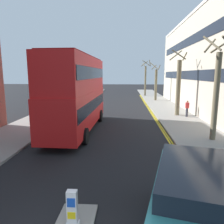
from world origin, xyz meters
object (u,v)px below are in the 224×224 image
double_decker_bus_away (78,91)px  pedestrian_far (187,108)px  keep_left_bollard (72,211)px  taxi_minivan (194,212)px

double_decker_bus_away → pedestrian_far: 11.29m
keep_left_bollard → taxi_minivan: (3.08, -0.50, 0.46)m
double_decker_bus_away → pedestrian_far: (9.72, 5.36, -2.04)m
keep_left_bollard → double_decker_bus_away: (-2.24, 10.80, 2.42)m
keep_left_bollard → pedestrian_far: 17.81m
taxi_minivan → keep_left_bollard: bearing=170.8°
taxi_minivan → pedestrian_far: taxi_minivan is taller
pedestrian_far → keep_left_bollard: bearing=-114.8°
double_decker_bus_away → taxi_minivan: bearing=-64.8°
taxi_minivan → pedestrian_far: size_ratio=3.16×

